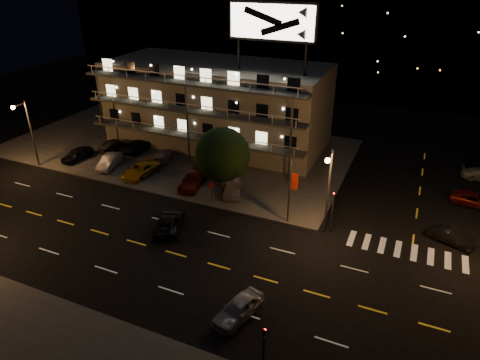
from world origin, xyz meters
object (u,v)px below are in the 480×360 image
at_px(lot_car_7, 163,155).
at_px(road_car_west, 169,222).
at_px(tree, 222,156).
at_px(lot_car_4, 232,187).
at_px(lot_car_2, 141,170).
at_px(road_car_east, 238,309).
at_px(side_car_0, 451,237).

relative_size(lot_car_7, road_car_west, 0.88).
bearing_deg(road_car_west, tree, -122.59).
bearing_deg(lot_car_4, lot_car_2, 160.65).
xyz_separation_m(tree, lot_car_2, (-10.36, 0.13, -3.59)).
bearing_deg(tree, road_car_west, -102.18).
bearing_deg(lot_car_7, tree, 137.56).
xyz_separation_m(lot_car_4, road_car_east, (7.62, -15.61, -0.17)).
height_order(lot_car_4, road_car_west, lot_car_4).
height_order(lot_car_2, road_car_west, lot_car_2).
height_order(lot_car_2, road_car_east, lot_car_2).
height_order(lot_car_4, road_car_east, lot_car_4).
height_order(lot_car_7, side_car_0, lot_car_7).
bearing_deg(lot_car_2, road_car_west, -37.60).
bearing_deg(side_car_0, lot_car_4, 109.50).
relative_size(side_car_0, road_car_east, 0.88).
distance_m(tree, road_car_west, 8.78).
relative_size(tree, road_car_east, 1.69).
bearing_deg(road_car_east, tree, 134.40).
bearing_deg(road_car_west, lot_car_4, -127.77).
height_order(lot_car_4, lot_car_7, lot_car_4).
bearing_deg(lot_car_4, road_car_west, -128.21).
xyz_separation_m(tree, road_car_east, (8.51, -15.19, -3.70)).
xyz_separation_m(side_car_0, road_car_east, (-13.29, -15.36, 0.11)).
relative_size(lot_car_7, side_car_0, 1.14).
height_order(tree, road_car_west, tree).
height_order(tree, lot_car_4, tree).
height_order(lot_car_7, road_car_east, road_car_east).
relative_size(lot_car_4, lot_car_7, 1.02).
relative_size(lot_car_2, road_car_east, 1.16).
bearing_deg(road_car_west, lot_car_7, -75.41).
height_order(tree, lot_car_2, tree).
relative_size(tree, side_car_0, 1.92).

